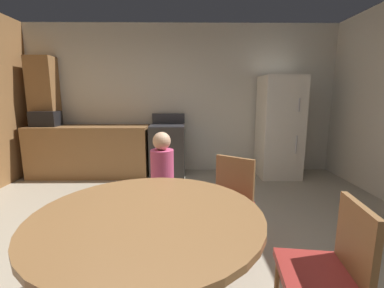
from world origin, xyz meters
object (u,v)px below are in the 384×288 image
(oven_range, at_px, (168,150))
(refrigerator, at_px, (279,127))
(chair_east, at_px, (331,267))
(dining_table, at_px, (149,237))
(microwave, at_px, (46,119))
(chair_northeast, at_px, (229,199))
(person_child, at_px, (163,184))

(oven_range, height_order, refrigerator, refrigerator)
(refrigerator, xyz_separation_m, chair_east, (-0.82, -3.27, -0.38))
(oven_range, distance_m, dining_table, 3.20)
(oven_range, relative_size, microwave, 2.50)
(microwave, relative_size, chair_east, 0.51)
(refrigerator, xyz_separation_m, chair_northeast, (-1.23, -2.31, -0.38))
(dining_table, xyz_separation_m, chair_east, (1.01, -0.13, -0.11))
(refrigerator, bearing_deg, chair_east, -104.02)
(oven_range, distance_m, chair_northeast, 2.48)
(refrigerator, relative_size, chair_northeast, 2.02)
(person_child, bearing_deg, microwave, -135.24)
(microwave, height_order, dining_table, microwave)
(microwave, distance_m, dining_table, 3.93)
(person_child, bearing_deg, chair_east, 40.83)
(microwave, height_order, person_child, microwave)
(dining_table, relative_size, chair_east, 1.52)
(oven_range, bearing_deg, person_child, -86.74)
(microwave, height_order, chair_east, microwave)
(person_child, bearing_deg, refrigerator, 137.98)
(microwave, bearing_deg, dining_table, -54.60)
(chair_northeast, bearing_deg, refrigerator, -172.28)
(chair_east, bearing_deg, dining_table, 0.00)
(chair_east, relative_size, person_child, 0.80)
(oven_range, bearing_deg, chair_east, -70.90)
(microwave, distance_m, person_child, 3.16)
(dining_table, distance_m, person_child, 1.01)
(oven_range, height_order, person_child, oven_range)
(oven_range, relative_size, chair_east, 1.26)
(oven_range, xyz_separation_m, chair_northeast, (0.74, -2.37, 0.03))
(chair_east, bearing_deg, person_child, -40.55)
(microwave, bearing_deg, person_child, -44.12)
(chair_east, bearing_deg, refrigerator, -96.52)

